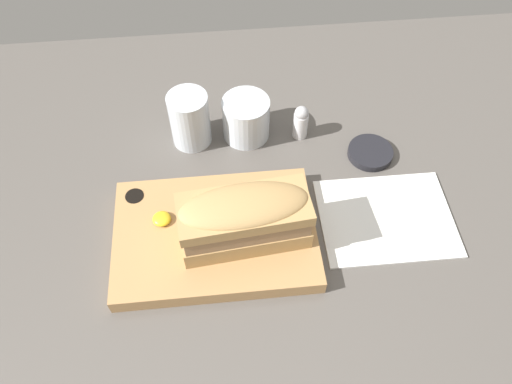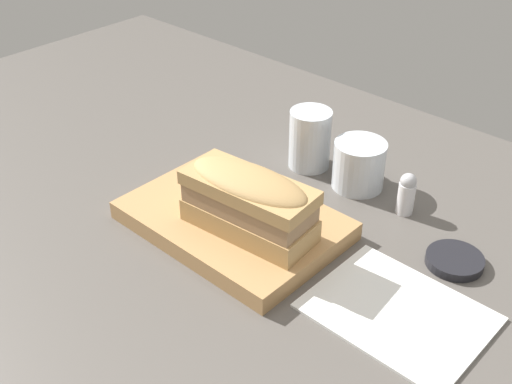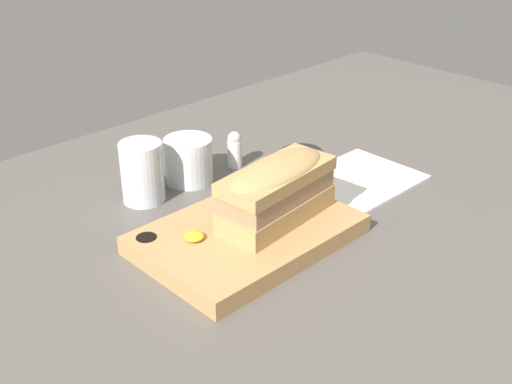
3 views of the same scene
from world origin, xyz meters
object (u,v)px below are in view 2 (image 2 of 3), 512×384
object	(u,v)px
condiment_dish	(455,260)
serving_board	(233,220)
wine_glass	(359,167)
napkin	(398,312)
salt_shaker	(407,193)
sandwich	(248,200)
water_glass	(310,143)

from	to	relation	value
condiment_dish	serving_board	bearing A→B (deg)	-152.62
wine_glass	napkin	bearing A→B (deg)	-44.86
wine_glass	salt_shaker	xyz separation A→B (cm)	(9.40, -1.25, 0.02)
wine_glass	napkin	xyz separation A→B (cm)	(20.31, -20.21, -3.19)
serving_board	sandwich	size ratio (longest dim) A/B	1.59
serving_board	water_glass	bearing A→B (deg)	97.93
napkin	sandwich	bearing A→B (deg)	-173.21
condiment_dish	sandwich	bearing A→B (deg)	-145.51
sandwich	wine_glass	distance (cm)	23.39
salt_shaker	condiment_dish	bearing A→B (deg)	-27.17
serving_board	sandwich	bearing A→B (deg)	-19.14
wine_glass	serving_board	bearing A→B (deg)	-107.36
serving_board	salt_shaker	distance (cm)	25.80
serving_board	napkin	world-z (taller)	serving_board
water_glass	sandwich	bearing A→B (deg)	-71.81
serving_board	napkin	bearing A→B (deg)	2.37
sandwich	wine_glass	xyz separation A→B (cm)	(2.18, 22.88, -4.30)
salt_shaker	condiment_dish	world-z (taller)	salt_shaker
napkin	condiment_dish	world-z (taller)	condiment_dish
water_glass	napkin	distance (cm)	36.16
sandwich	condiment_dish	distance (cm)	28.76
sandwich	napkin	distance (cm)	23.85
serving_board	condiment_dish	xyz separation A→B (cm)	(27.47, 14.23, -0.73)
napkin	condiment_dish	bearing A→B (deg)	87.83
sandwich	napkin	xyz separation A→B (cm)	(22.48, 2.68, -7.49)
salt_shaker	sandwich	bearing A→B (deg)	-118.15
water_glass	wine_glass	world-z (taller)	water_glass
napkin	salt_shaker	world-z (taller)	salt_shaker
water_glass	condiment_dish	bearing A→B (deg)	-12.60
water_glass	condiment_dish	world-z (taller)	water_glass
sandwich	serving_board	bearing A→B (deg)	160.86
serving_board	condiment_dish	bearing A→B (deg)	27.38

